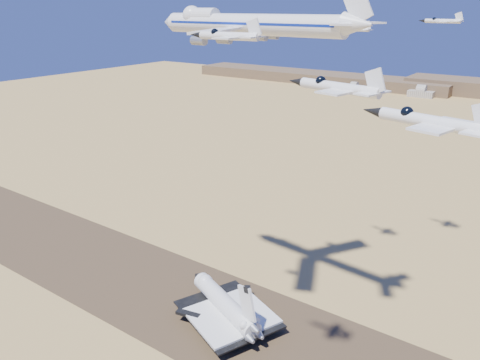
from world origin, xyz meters
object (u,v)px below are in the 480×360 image
Objects in this scene: shuttle at (225,305)px; chase_jet_a at (227,36)px; chase_jet_b at (337,87)px; chase_jet_d at (354,29)px; chase_jet_c at (429,121)px; chase_jet_e at (442,21)px; crew_a at (234,332)px; crew_b at (228,345)px; carrier_747 at (242,24)px; crew_c at (224,335)px.

shuttle is 104.00m from chase_jet_a.
chase_jet_b is 107.46m from chase_jet_d.
chase_jet_e is at bearing 116.28° from chase_jet_c.
shuttle is at bearing -111.06° from chase_jet_e.
chase_jet_a is at bearing -28.35° from shuttle.
crew_a is 104.98m from chase_jet_a.
chase_jet_a is (20.14, -26.21, 97.14)m from crew_b.
crew_b is (9.76, -10.98, -4.73)m from shuttle.
chase_jet_e is at bearing 82.49° from chase_jet_a.
crew_b is 102.61m from chase_jet_a.
chase_jet_b is at bearing -175.73° from crew_b.
shuttle is at bearing 151.34° from chase_jet_b.
carrier_747 is (3.83, 5.05, 92.83)m from shuttle.
chase_jet_d is at bearing 91.23° from shuttle.
carrier_747 is 38.30× the size of crew_b.
crew_b is at bearing 167.03° from crew_c.
chase_jet_e reaches higher than chase_jet_b.
crew_a is at bearing -65.27° from carrier_747.
shuttle is 15.43m from crew_b.
chase_jet_d reaches higher than chase_jet_c.
chase_jet_a is at bearing 162.53° from chase_jet_c.
chase_jet_d is (19.35, 48.81, 90.33)m from shuttle.
chase_jet_a is 111.28m from chase_jet_e.
carrier_747 is at bearing 146.72° from chase_jet_b.
chase_jet_b is (48.54, -40.33, 92.21)m from crew_b.
crew_c is at bearing 154.19° from chase_jet_c.
carrier_747 is at bearing 28.81° from crew_a.
chase_jet_d reaches higher than crew_a.
chase_jet_c is at bearing -68.55° from chase_jet_e.
carrier_747 is 98.27m from crew_a.
chase_jet_e reaches higher than shuttle.
chase_jet_b is 126.00m from chase_jet_e.
crew_c is (5.49, -7.95, -4.85)m from shuttle.
crew_c is at bearing 153.30° from chase_jet_b.
chase_jet_a is (26.07, -42.23, -0.43)m from carrier_747.
carrier_747 reaches higher than crew_a.
chase_jet_a is at bearing -53.17° from carrier_747.
crew_b is 132.88m from chase_jet_e.
chase_jet_c reaches higher than crew_b.
chase_jet_c is (43.14, -25.71, -5.28)m from chase_jet_a.
carrier_747 reaches higher than chase_jet_d.
chase_jet_c is (73.04, -62.90, 87.12)m from shuttle.
chase_jet_d is 33.34m from chase_jet_e.
carrier_747 is 5.12× the size of chase_jet_d.
chase_jet_a reaches higher than chase_jet_d.
chase_jet_c is at bearing -52.82° from chase_jet_d.
chase_jet_e reaches higher than crew_a.
carrier_747 is at bearing 120.23° from chase_jet_a.
chase_jet_b is (54.46, -56.35, -5.35)m from carrier_747.
crew_b is 111.74m from chase_jet_b.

